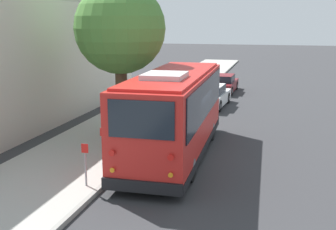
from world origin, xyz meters
TOP-DOWN VIEW (x-y plane):
  - ground_plane at (0.00, 0.00)m, footprint 160.00×160.00m
  - sidewalk_slab at (0.00, 3.91)m, footprint 80.00×4.15m
  - curb_strip at (0.00, 1.77)m, footprint 80.00×0.14m
  - shuttle_bus at (0.05, 0.39)m, footprint 8.89×2.83m
  - parked_sedan_white at (9.93, 0.52)m, footprint 4.49×1.92m
  - parked_sedan_maroon at (15.50, 0.51)m, footprint 4.43×1.84m
  - street_tree at (2.58, 3.43)m, footprint 3.97×3.97m
  - sign_post_near at (-3.89, 2.20)m, footprint 0.06×0.22m
  - sign_post_far at (-2.49, 2.20)m, footprint 0.06×0.22m
  - building_backdrop at (3.81, 10.28)m, footprint 20.29×6.47m

SIDE VIEW (x-z plane):
  - ground_plane at x=0.00m, z-range 0.00..0.00m
  - sidewalk_slab at x=0.00m, z-range 0.00..0.15m
  - curb_strip at x=0.00m, z-range 0.00..0.15m
  - parked_sedan_maroon at x=15.50m, z-range -0.05..1.23m
  - parked_sedan_white at x=9.93m, z-range -0.05..1.29m
  - sign_post_near at x=-3.89m, z-range 0.17..1.50m
  - sign_post_far at x=-2.49m, z-range 0.17..1.65m
  - shuttle_bus at x=0.05m, z-range 0.12..3.51m
  - building_backdrop at x=3.81m, z-range -0.19..6.27m
  - street_tree at x=2.58m, z-range 1.42..8.63m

